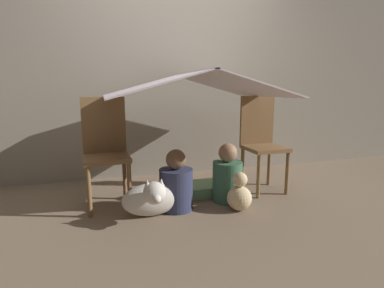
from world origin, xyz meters
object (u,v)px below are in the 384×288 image
at_px(chair_left, 106,148).
at_px(person_second, 227,177).
at_px(person_front, 176,185).
at_px(dog, 152,198).
at_px(chair_right, 261,140).

distance_m(chair_left, person_second, 1.12).
xyz_separation_m(chair_left, person_second, (1.05, -0.22, -0.29)).
height_order(chair_left, person_front, chair_left).
distance_m(person_front, dog, 0.26).
bearing_deg(person_second, chair_left, 168.24).
bearing_deg(person_second, chair_right, 25.58).
height_order(chair_right, person_second, chair_right).
xyz_separation_m(chair_right, person_front, (-0.95, -0.28, -0.30)).
distance_m(chair_right, dog, 1.29).
relative_size(chair_left, person_front, 1.82).
bearing_deg(dog, chair_left, 130.40).
relative_size(person_front, dog, 1.11).
bearing_deg(chair_right, person_front, -165.44).
relative_size(chair_right, person_front, 1.82).
bearing_deg(chair_left, person_second, -14.91).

